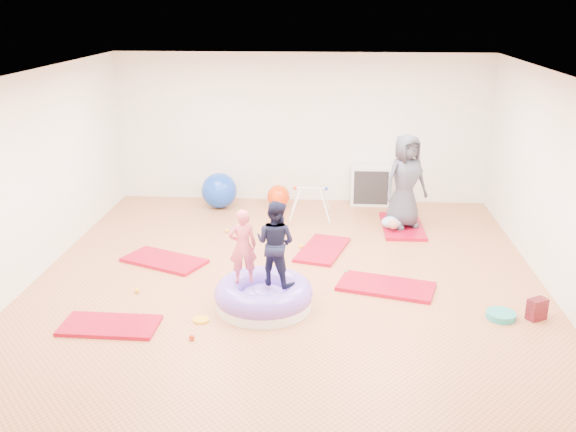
{
  "coord_description": "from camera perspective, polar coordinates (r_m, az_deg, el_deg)",
  "views": [
    {
      "loc": [
        0.57,
        -7.95,
        3.68
      ],
      "look_at": [
        0.0,
        0.3,
        0.9
      ],
      "focal_mm": 40.0,
      "sensor_mm": 36.0,
      "label": 1
    }
  ],
  "objects": [
    {
      "name": "exercise_ball_blue",
      "position": [
        12.0,
        -6.14,
        2.27
      ],
      "size": [
        0.66,
        0.66,
        0.66
      ],
      "primitive_type": "sphere",
      "color": "#1440BB",
      "rests_on": "ground"
    },
    {
      "name": "gym_mat_center_back",
      "position": [
        9.95,
        3.09,
        -3.0
      ],
      "size": [
        0.89,
        1.3,
        0.05
      ],
      "primitive_type": "cube",
      "rotation": [
        0.0,
        0.0,
        1.3
      ],
      "color": "#A00A1D",
      "rests_on": "ground"
    },
    {
      "name": "child_pink",
      "position": [
        7.95,
        -4.05,
        -2.37
      ],
      "size": [
        0.4,
        0.31,
        0.96
      ],
      "primitive_type": "imported",
      "rotation": [
        0.0,
        0.0,
        3.39
      ],
      "color": "#E95663",
      "rests_on": "inflatable_cushion"
    },
    {
      "name": "gym_mat_front_left",
      "position": [
        8.0,
        -15.55,
        -9.36
      ],
      "size": [
        1.15,
        0.59,
        0.05
      ],
      "primitive_type": "cube",
      "rotation": [
        0.0,
        0.0,
        -0.02
      ],
      "color": "#A00A1D",
      "rests_on": "ground"
    },
    {
      "name": "ball_pit_balls",
      "position": [
        9.16,
        -3.27,
        -4.89
      ],
      "size": [
        2.85,
        3.77,
        0.07
      ],
      "color": "red",
      "rests_on": "ground"
    },
    {
      "name": "infant",
      "position": [
        10.83,
        9.28,
        -0.59
      ],
      "size": [
        0.37,
        0.37,
        0.22
      ],
      "color": "#A2B7E6",
      "rests_on": "gym_mat_rear_right"
    },
    {
      "name": "child_navy",
      "position": [
        7.87,
        -1.13,
        -2.07
      ],
      "size": [
        0.65,
        0.59,
        1.08
      ],
      "primitive_type": "imported",
      "rotation": [
        0.0,
        0.0,
        2.72
      ],
      "color": "black",
      "rests_on": "inflatable_cushion"
    },
    {
      "name": "exercise_ball_orange",
      "position": [
        12.01,
        -0.86,
        1.78
      ],
      "size": [
        0.42,
        0.42,
        0.42
      ],
      "primitive_type": "sphere",
      "color": "#ED3E0B",
      "rests_on": "ground"
    },
    {
      "name": "gym_mat_right",
      "position": [
        8.79,
        8.7,
        -6.21
      ],
      "size": [
        1.39,
        0.95,
        0.05
      ],
      "primitive_type": "cube",
      "rotation": [
        0.0,
        0.0,
        -0.27
      ],
      "color": "#A00A1D",
      "rests_on": "ground"
    },
    {
      "name": "gym_mat_mid_left",
      "position": [
        9.7,
        -10.94,
        -3.91
      ],
      "size": [
        1.35,
        1.05,
        0.05
      ],
      "primitive_type": "cube",
      "rotation": [
        0.0,
        0.0,
        -0.42
      ],
      "color": "#A00A1D",
      "rests_on": "ground"
    },
    {
      "name": "balance_disc",
      "position": [
        8.32,
        18.4,
        -8.38
      ],
      "size": [
        0.36,
        0.36,
        0.08
      ],
      "primitive_type": "cylinder",
      "color": "teal",
      "rests_on": "ground"
    },
    {
      "name": "backpack",
      "position": [
        8.41,
        21.25,
        -7.72
      ],
      "size": [
        0.27,
        0.24,
        0.27
      ],
      "primitive_type": "cube",
      "rotation": [
        0.0,
        0.0,
        0.53
      ],
      "color": "maroon",
      "rests_on": "ground"
    },
    {
      "name": "gym_mat_rear_right",
      "position": [
        11.11,
        10.12,
        -0.9
      ],
      "size": [
        0.69,
        1.35,
        0.06
      ],
      "primitive_type": "cube",
      "rotation": [
        0.0,
        0.0,
        1.59
      ],
      "color": "#A00A1D",
      "rests_on": "ground"
    },
    {
      "name": "inflatable_cushion",
      "position": [
        8.14,
        -2.17,
        -7.11
      ],
      "size": [
        1.24,
        1.24,
        0.39
      ],
      "rotation": [
        0.0,
        0.0,
        0.19
      ],
      "color": "white",
      "rests_on": "ground"
    },
    {
      "name": "adult_caregiver",
      "position": [
        10.81,
        10.4,
        3.07
      ],
      "size": [
        0.92,
        0.8,
        1.58
      ],
      "primitive_type": "imported",
      "rotation": [
        0.0,
        0.0,
        0.48
      ],
      "color": "#3D3F4A",
      "rests_on": "gym_mat_rear_right"
    },
    {
      "name": "room",
      "position": [
        8.29,
        -0.14,
        2.62
      ],
      "size": [
        7.01,
        8.01,
        2.81
      ],
      "color": "#C67B4D",
      "rests_on": "ground"
    },
    {
      "name": "yellow_toy",
      "position": [
        7.92,
        -7.74,
        -9.14
      ],
      "size": [
        0.19,
        0.19,
        0.03
      ],
      "primitive_type": "cylinder",
      "color": "yellow",
      "rests_on": "ground"
    },
    {
      "name": "cube_shelf",
      "position": [
        12.22,
        7.34,
        2.72
      ],
      "size": [
        0.74,
        0.37,
        0.74
      ],
      "color": "silver",
      "rests_on": "ground"
    },
    {
      "name": "infant_play_gym",
      "position": [
        11.34,
        2.01,
        1.64
      ],
      "size": [
        0.74,
        0.7,
        0.56
      ],
      "rotation": [
        0.0,
        0.0,
        -0.2
      ],
      "color": "silver",
      "rests_on": "ground"
    }
  ]
}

